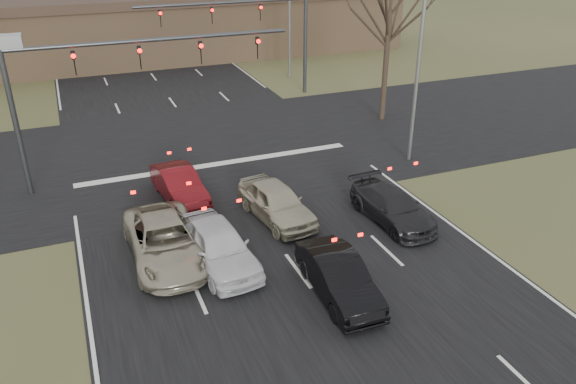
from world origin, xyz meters
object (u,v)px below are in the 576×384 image
mast_arm_far (265,20)px  car_white_sedan (219,246)px  car_red_ahead (179,185)px  car_black_hatch (339,277)px  streetlight_right_near (417,47)px  mast_arm_near (91,72)px  building (159,25)px  car_charcoal_sedan (392,207)px  streetlight_right_far (287,0)px  car_silver_ahead (276,202)px  car_silver_suv (165,241)px

mast_arm_far → car_white_sedan: 20.88m
car_red_ahead → car_black_hatch: bearing=-75.8°
streetlight_right_near → car_white_sedan: bearing=-153.5°
mast_arm_near → streetlight_right_near: bearing=-12.1°
building → car_charcoal_sedan: building is taller
streetlight_right_far → car_silver_ahead: streetlight_right_far is taller
building → car_red_ahead: (-4.54, -28.07, -1.98)m
mast_arm_far → streetlight_right_far: bearing=51.9°
car_charcoal_sedan → car_black_hatch: bearing=-142.5°
streetlight_right_far → car_silver_suv: 25.77m
streetlight_right_near → car_charcoal_sedan: streetlight_right_near is taller
streetlight_right_near → car_silver_suv: size_ratio=1.92×
car_black_hatch → building: bearing=89.9°
mast_arm_near → streetlight_right_far: 20.20m
car_silver_suv → car_black_hatch: bearing=-42.2°
mast_arm_near → car_silver_suv: 8.77m
car_silver_suv → car_red_ahead: size_ratio=1.26×
building → car_white_sedan: bearing=-97.4°
mast_arm_far → car_silver_ahead: (-5.51, -16.22, -4.28)m
building → streetlight_right_near: 28.97m
car_black_hatch → mast_arm_near: bearing=118.6°
streetlight_right_far → car_black_hatch: bearing=-108.6°
car_silver_ahead → car_charcoal_sedan: bearing=-32.2°
mast_arm_near → car_red_ahead: (2.69, -3.07, -4.39)m
building → streetlight_right_near: (6.82, -28.00, 2.92)m
building → car_silver_ahead: building is taller
mast_arm_far → car_charcoal_sedan: (-1.34, -18.12, -4.38)m
mast_arm_near → mast_arm_far: same height
car_white_sedan → car_silver_ahead: size_ratio=1.04×
car_white_sedan → car_silver_ahead: car_white_sedan is taller
streetlight_right_near → car_white_sedan: (-11.18, -5.57, -4.82)m
streetlight_right_far → car_black_hatch: streetlight_right_far is taller
mast_arm_far → car_red_ahead: bearing=-123.7°
car_white_sedan → car_charcoal_sedan: size_ratio=1.02×
mast_arm_far → streetlight_right_far: streetlight_right_far is taller
streetlight_right_near → car_charcoal_sedan: (-3.98, -5.12, -4.95)m
mast_arm_far → car_black_hatch: (-5.52, -21.72, -4.33)m
car_silver_suv → car_silver_ahead: size_ratio=1.20×
streetlight_right_near → car_black_hatch: 12.91m
mast_arm_near → building: bearing=73.9°
building → streetlight_right_near: streetlight_right_near is taller
mast_arm_near → car_white_sedan: mast_arm_near is taller
car_silver_ahead → car_black_hatch: bearing=-97.9°
mast_arm_near → car_silver_suv: bearing=-80.7°
car_red_ahead → car_silver_ahead: car_silver_ahead is taller
building → streetlight_right_near: bearing=-76.3°
mast_arm_far → car_silver_ahead: mast_arm_far is taller
building → car_black_hatch: bearing=-92.1°
car_silver_suv → car_charcoal_sedan: bearing=-4.1°
car_black_hatch → car_red_ahead: 9.22m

